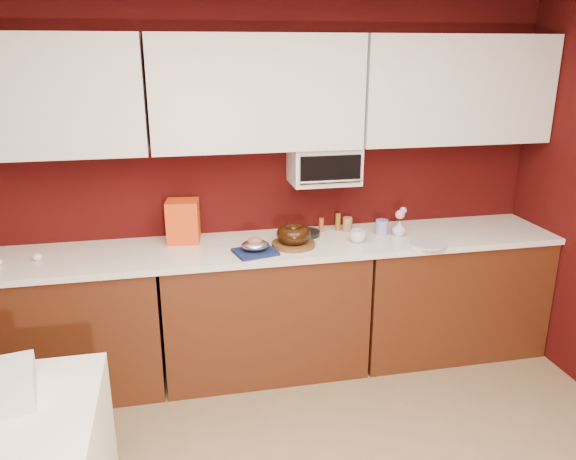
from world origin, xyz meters
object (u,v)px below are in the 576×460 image
(bundt_cake, at_px, (294,234))
(pandoro_box, at_px, (183,221))
(blue_jar, at_px, (382,227))
(flower_vase, at_px, (399,228))
(coffee_mug, at_px, (357,235))
(toaster_oven, at_px, (324,165))
(foil_ham_nest, at_px, (255,245))

(bundt_cake, xyz_separation_m, pandoro_box, (-0.69, 0.24, 0.06))
(pandoro_box, distance_m, blue_jar, 1.34)
(pandoro_box, relative_size, flower_vase, 2.47)
(pandoro_box, height_order, flower_vase, pandoro_box)
(pandoro_box, xyz_separation_m, blue_jar, (1.33, -0.13, -0.09))
(coffee_mug, bearing_deg, pandoro_box, 167.21)
(bundt_cake, height_order, coffee_mug, bundt_cake)
(pandoro_box, bearing_deg, flower_vase, 0.40)
(toaster_oven, bearing_deg, coffee_mug, -56.27)
(toaster_oven, relative_size, blue_jar, 4.46)
(bundt_cake, distance_m, blue_jar, 0.65)
(coffee_mug, bearing_deg, flower_vase, 13.38)
(toaster_oven, distance_m, pandoro_box, 1.00)
(toaster_oven, relative_size, foil_ham_nest, 2.62)
(bundt_cake, bearing_deg, toaster_oven, 42.42)
(foil_ham_nest, relative_size, flower_vase, 1.52)
(foil_ham_nest, height_order, blue_jar, blue_jar)
(pandoro_box, relative_size, blue_jar, 2.76)
(pandoro_box, relative_size, coffee_mug, 2.77)
(flower_vase, bearing_deg, bundt_cake, -175.21)
(foil_ham_nest, xyz_separation_m, flower_vase, (1.01, 0.15, 0.00))
(pandoro_box, xyz_separation_m, coffee_mug, (1.11, -0.25, -0.09))
(foil_ham_nest, relative_size, pandoro_box, 0.62)
(toaster_oven, xyz_separation_m, pandoro_box, (-0.94, 0.00, -0.34))
(toaster_oven, bearing_deg, flower_vase, -19.57)
(toaster_oven, height_order, coffee_mug, toaster_oven)
(foil_ham_nest, xyz_separation_m, coffee_mug, (0.69, 0.07, -0.00))
(pandoro_box, distance_m, coffee_mug, 1.14)
(coffee_mug, xyz_separation_m, flower_vase, (0.32, 0.08, 0.01))
(toaster_oven, bearing_deg, foil_ham_nest, -148.26)
(foil_ham_nest, xyz_separation_m, blue_jar, (0.90, 0.20, -0.00))
(bundt_cake, relative_size, coffee_mug, 2.20)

